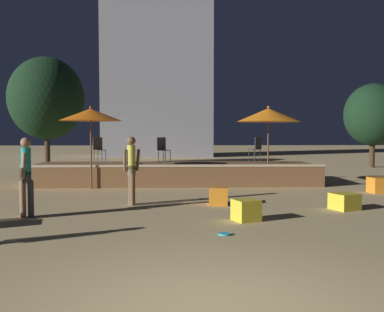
# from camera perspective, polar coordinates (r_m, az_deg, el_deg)

# --- Properties ---
(wooden_deck) EXTENTS (10.17, 2.91, 0.78)m
(wooden_deck) POSITION_cam_1_polar(r_m,az_deg,el_deg) (15.69, -2.36, -2.33)
(wooden_deck) COLOR brown
(wooden_deck) RESTS_ON ground
(patio_umbrella_0) EXTENTS (2.16, 2.16, 2.75)m
(patio_umbrella_0) POSITION_cam_1_polar(r_m,az_deg,el_deg) (14.76, 10.15, 5.39)
(patio_umbrella_0) COLOR brown
(patio_umbrella_0) RESTS_ON ground
(patio_umbrella_1) EXTENTS (2.04, 2.04, 2.70)m
(patio_umbrella_1) POSITION_cam_1_polar(r_m,az_deg,el_deg) (14.36, -13.37, 5.36)
(patio_umbrella_1) COLOR brown
(patio_umbrella_1) RESTS_ON ground
(cube_seat_0) EXTENTS (0.62, 0.62, 0.44)m
(cube_seat_0) POSITION_cam_1_polar(r_m,az_deg,el_deg) (9.04, 7.22, -7.17)
(cube_seat_0) COLOR yellow
(cube_seat_0) RESTS_ON ground
(cube_seat_2) EXTENTS (0.71, 0.71, 0.39)m
(cube_seat_2) POSITION_cam_1_polar(r_m,az_deg,el_deg) (10.89, 19.66, -5.73)
(cube_seat_2) COLOR yellow
(cube_seat_2) RESTS_ON ground
(cube_seat_3) EXTENTS (0.51, 0.51, 0.45)m
(cube_seat_3) POSITION_cam_1_polar(r_m,az_deg,el_deg) (10.96, 3.54, -5.34)
(cube_seat_3) COLOR orange
(cube_seat_3) RESTS_ON ground
(cube_seat_4) EXTENTS (0.58, 0.58, 0.48)m
(cube_seat_4) POSITION_cam_1_polar(r_m,az_deg,el_deg) (14.29, 23.68, -3.57)
(cube_seat_4) COLOR orange
(cube_seat_4) RESTS_ON ground
(person_1) EXTENTS (0.30, 0.52, 1.73)m
(person_1) POSITION_cam_1_polar(r_m,az_deg,el_deg) (9.93, -21.23, -2.24)
(person_1) COLOR #997051
(person_1) RESTS_ON ground
(person_2) EXTENTS (0.44, 0.29, 1.74)m
(person_2) POSITION_cam_1_polar(r_m,az_deg,el_deg) (10.95, -8.07, -1.55)
(person_2) COLOR brown
(person_2) RESTS_ON ground
(bistro_chair_0) EXTENTS (0.48, 0.48, 0.90)m
(bistro_chair_0) POSITION_cam_1_polar(r_m,az_deg,el_deg) (16.06, 8.59, 1.24)
(bistro_chair_0) COLOR #2D3338
(bistro_chair_0) RESTS_ON wooden_deck
(bistro_chair_1) EXTENTS (0.48, 0.48, 0.90)m
(bistro_chair_1) POSITION_cam_1_polar(r_m,az_deg,el_deg) (15.17, -3.92, 1.16)
(bistro_chair_1) COLOR #47474C
(bistro_chair_1) RESTS_ON wooden_deck
(bistro_chair_2) EXTENTS (0.48, 0.48, 0.90)m
(bistro_chair_2) POSITION_cam_1_polar(r_m,az_deg,el_deg) (15.60, -12.35, 1.15)
(bistro_chair_2) COLOR #47474C
(bistro_chair_2) RESTS_ON wooden_deck
(frisbee_disc) EXTENTS (0.23, 0.23, 0.03)m
(frisbee_disc) POSITION_cam_1_polar(r_m,az_deg,el_deg) (7.81, 4.37, -10.32)
(frisbee_disc) COLOR #33B2D8
(frisbee_disc) RESTS_ON ground
(background_tree_0) EXTENTS (2.99, 2.99, 4.45)m
(background_tree_0) POSITION_cam_1_polar(r_m,az_deg,el_deg) (24.73, 22.98, 5.08)
(background_tree_0) COLOR #3D2B1C
(background_tree_0) RESTS_ON ground
(background_tree_1) EXTENTS (4.00, 4.00, 5.89)m
(background_tree_1) POSITION_cam_1_polar(r_m,az_deg,el_deg) (24.34, -18.83, 7.27)
(background_tree_1) COLOR #3D2B1C
(background_tree_1) RESTS_ON ground
(distant_building) EXTENTS (8.53, 3.23, 13.53)m
(distant_building) POSITION_cam_1_polar(r_m,az_deg,el_deg) (34.22, -4.61, 11.35)
(distant_building) COLOR gray
(distant_building) RESTS_ON ground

